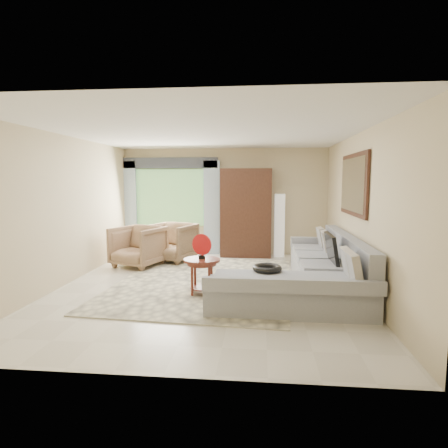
# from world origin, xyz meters

# --- Properties ---
(ground) EXTENTS (6.00, 6.00, 0.00)m
(ground) POSITION_xyz_m (0.00, 0.00, 0.00)
(ground) COLOR silver
(ground) RESTS_ON ground
(area_rug) EXTENTS (3.27, 4.20, 0.02)m
(area_rug) POSITION_xyz_m (-0.09, 0.28, 0.01)
(area_rug) COLOR #F6ECC2
(area_rug) RESTS_ON ground
(sectional_sofa) EXTENTS (2.30, 3.46, 0.90)m
(sectional_sofa) POSITION_xyz_m (1.78, -0.18, 0.28)
(sectional_sofa) COLOR #9EA0A6
(sectional_sofa) RESTS_ON ground
(tv_screen) EXTENTS (0.14, 0.74, 0.48)m
(tv_screen) POSITION_xyz_m (2.05, -0.11, 0.72)
(tv_screen) COLOR black
(tv_screen) RESTS_ON sectional_sofa
(garden_hose) EXTENTS (0.43, 0.43, 0.09)m
(garden_hose) POSITION_xyz_m (1.00, -0.84, 0.55)
(garden_hose) COLOR black
(garden_hose) RESTS_ON sectional_sofa
(coffee_table) EXTENTS (0.58, 0.58, 0.58)m
(coffee_table) POSITION_xyz_m (-0.03, -0.45, 0.31)
(coffee_table) COLOR #4D2114
(coffee_table) RESTS_ON ground
(red_disc) EXTENTS (0.33, 0.15, 0.34)m
(red_disc) POSITION_xyz_m (-0.03, -0.45, 0.81)
(red_disc) COLOR red
(red_disc) RESTS_ON coffee_table
(armchair_left) EXTENTS (1.20, 1.21, 0.86)m
(armchair_left) POSITION_xyz_m (-1.68, 1.39, 0.43)
(armchair_left) COLOR #996E53
(armchair_left) RESTS_ON ground
(armchair_right) EXTENTS (1.18, 1.20, 0.86)m
(armchair_right) POSITION_xyz_m (-1.10, 1.97, 0.43)
(armchair_right) COLOR #967D51
(armchair_right) RESTS_ON ground
(potted_plant) EXTENTS (0.62, 0.58, 0.57)m
(potted_plant) POSITION_xyz_m (-2.41, 2.66, 0.28)
(potted_plant) COLOR #999999
(potted_plant) RESTS_ON ground
(armoire) EXTENTS (1.20, 0.55, 2.10)m
(armoire) POSITION_xyz_m (0.55, 2.72, 1.05)
(armoire) COLOR black
(armoire) RESTS_ON ground
(floor_lamp) EXTENTS (0.24, 0.24, 1.50)m
(floor_lamp) POSITION_xyz_m (1.35, 2.78, 0.75)
(floor_lamp) COLOR silver
(floor_lamp) RESTS_ON ground
(window) EXTENTS (1.80, 0.04, 1.40)m
(window) POSITION_xyz_m (-1.35, 2.97, 1.40)
(window) COLOR #669E59
(window) RESTS_ON wall_back
(curtain_left) EXTENTS (0.40, 0.08, 2.30)m
(curtain_left) POSITION_xyz_m (-2.40, 2.88, 1.15)
(curtain_left) COLOR #9EB7CC
(curtain_left) RESTS_ON ground
(curtain_right) EXTENTS (0.40, 0.08, 2.30)m
(curtain_right) POSITION_xyz_m (-0.30, 2.88, 1.15)
(curtain_right) COLOR #9EB7CC
(curtain_right) RESTS_ON ground
(valance) EXTENTS (2.40, 0.12, 0.26)m
(valance) POSITION_xyz_m (-1.35, 2.90, 2.25)
(valance) COLOR #1E232D
(valance) RESTS_ON wall_back
(wall_mirror) EXTENTS (0.05, 1.70, 1.05)m
(wall_mirror) POSITION_xyz_m (2.46, 0.35, 1.75)
(wall_mirror) COLOR black
(wall_mirror) RESTS_ON wall_right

